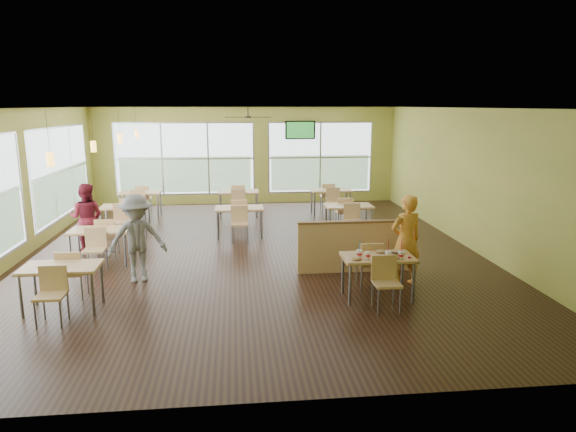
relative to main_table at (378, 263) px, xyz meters
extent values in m
plane|color=black|center=(-2.00, 3.00, -0.63)|extent=(12.00, 12.00, 0.00)
plane|color=white|center=(-2.00, 3.00, 2.57)|extent=(12.00, 12.00, 0.00)
cube|color=#C0B94E|center=(-2.00, 9.00, 0.97)|extent=(10.00, 0.04, 3.20)
cube|color=#C0B94E|center=(-2.00, -3.00, 0.97)|extent=(10.00, 0.04, 3.20)
cube|color=#C0B94E|center=(-7.00, 3.00, 0.97)|extent=(0.04, 12.00, 3.20)
cube|color=#C0B94E|center=(3.00, 3.00, 0.97)|extent=(0.04, 12.00, 3.20)
cube|color=white|center=(-6.98, 6.00, 0.89)|extent=(0.02, 4.50, 2.35)
cube|color=white|center=(-4.00, 8.98, 0.89)|extent=(4.50, 0.02, 2.35)
cube|color=white|center=(0.50, 8.98, 0.89)|extent=(3.50, 0.02, 2.35)
cube|color=#B7BABC|center=(-6.97, 3.50, -0.28)|extent=(0.04, 9.40, 0.05)
cube|color=#B7BABC|center=(-1.75, 8.97, -0.28)|extent=(8.00, 0.04, 0.05)
cube|color=#DDBB77|center=(0.00, 0.00, 0.10)|extent=(1.20, 0.70, 0.04)
cube|color=brown|center=(0.00, 0.00, 0.07)|extent=(1.22, 0.71, 0.01)
cylinder|color=slate|center=(-0.54, -0.29, -0.28)|extent=(0.05, 0.05, 0.71)
cylinder|color=slate|center=(0.54, -0.29, -0.28)|extent=(0.05, 0.05, 0.71)
cylinder|color=slate|center=(-0.54, 0.29, -0.28)|extent=(0.05, 0.05, 0.71)
cylinder|color=slate|center=(0.54, 0.29, -0.28)|extent=(0.05, 0.05, 0.71)
cube|color=#DDBB77|center=(0.00, 0.55, -0.18)|extent=(0.42, 0.42, 0.04)
cube|color=#DDBB77|center=(0.00, 0.74, 0.04)|extent=(0.42, 0.04, 0.40)
cube|color=#DDBB77|center=(0.00, -0.55, -0.18)|extent=(0.42, 0.42, 0.04)
cube|color=#DDBB77|center=(0.00, -0.74, 0.04)|extent=(0.42, 0.04, 0.40)
cube|color=#DDBB77|center=(0.00, 1.45, -0.13)|extent=(2.40, 0.12, 1.00)
cube|color=brown|center=(0.00, 1.45, 0.39)|extent=(2.40, 0.14, 0.04)
cube|color=#DDBB77|center=(-5.20, 0.00, 0.10)|extent=(1.20, 0.70, 0.04)
cube|color=brown|center=(-5.20, 0.00, 0.07)|extent=(1.22, 0.71, 0.01)
cylinder|color=slate|center=(-5.74, -0.29, -0.28)|extent=(0.05, 0.05, 0.71)
cylinder|color=slate|center=(-4.66, -0.29, -0.28)|extent=(0.05, 0.05, 0.71)
cylinder|color=slate|center=(-5.74, 0.29, -0.28)|extent=(0.05, 0.05, 0.71)
cylinder|color=slate|center=(-4.66, 0.29, -0.28)|extent=(0.05, 0.05, 0.71)
cube|color=#DDBB77|center=(-5.20, 0.55, -0.18)|extent=(0.42, 0.42, 0.04)
cube|color=#DDBB77|center=(-5.20, 0.74, 0.04)|extent=(0.42, 0.04, 0.40)
cube|color=#DDBB77|center=(-5.20, -0.55, -0.18)|extent=(0.42, 0.42, 0.04)
cube|color=#DDBB77|center=(-5.20, -0.74, 0.04)|extent=(0.42, 0.04, 0.40)
cube|color=#DDBB77|center=(-5.20, 2.50, 0.10)|extent=(1.20, 0.70, 0.04)
cube|color=brown|center=(-5.20, 2.50, 0.07)|extent=(1.22, 0.71, 0.01)
cylinder|color=slate|center=(-5.74, 2.21, -0.28)|extent=(0.05, 0.05, 0.71)
cylinder|color=slate|center=(-4.66, 2.21, -0.28)|extent=(0.05, 0.05, 0.71)
cylinder|color=slate|center=(-5.74, 2.79, -0.28)|extent=(0.05, 0.05, 0.71)
cylinder|color=slate|center=(-4.66, 2.79, -0.28)|extent=(0.05, 0.05, 0.71)
cube|color=#DDBB77|center=(-5.20, 3.05, -0.18)|extent=(0.42, 0.42, 0.04)
cube|color=#DDBB77|center=(-5.20, 3.24, 0.04)|extent=(0.42, 0.04, 0.40)
cube|color=#DDBB77|center=(-5.20, 1.95, -0.18)|extent=(0.42, 0.42, 0.04)
cube|color=#DDBB77|center=(-5.20, 1.76, 0.04)|extent=(0.42, 0.04, 0.40)
cube|color=#DDBB77|center=(-5.20, 5.00, 0.10)|extent=(1.20, 0.70, 0.04)
cube|color=brown|center=(-5.20, 5.00, 0.07)|extent=(1.22, 0.71, 0.01)
cylinder|color=slate|center=(-5.74, 4.71, -0.28)|extent=(0.05, 0.05, 0.71)
cylinder|color=slate|center=(-4.66, 4.71, -0.28)|extent=(0.05, 0.05, 0.71)
cylinder|color=slate|center=(-5.74, 5.29, -0.28)|extent=(0.05, 0.05, 0.71)
cylinder|color=slate|center=(-4.66, 5.29, -0.28)|extent=(0.05, 0.05, 0.71)
cube|color=#DDBB77|center=(-5.20, 5.55, -0.18)|extent=(0.42, 0.42, 0.04)
cube|color=#DDBB77|center=(-5.20, 5.74, 0.04)|extent=(0.42, 0.04, 0.40)
cube|color=#DDBB77|center=(-5.20, 4.45, -0.18)|extent=(0.42, 0.42, 0.04)
cube|color=#DDBB77|center=(-5.20, 4.26, 0.04)|extent=(0.42, 0.04, 0.40)
cube|color=#DDBB77|center=(-5.20, 7.20, 0.10)|extent=(1.20, 0.70, 0.04)
cube|color=brown|center=(-5.20, 7.20, 0.07)|extent=(1.22, 0.71, 0.01)
cylinder|color=slate|center=(-5.74, 6.91, -0.28)|extent=(0.05, 0.05, 0.71)
cylinder|color=slate|center=(-4.66, 6.91, -0.28)|extent=(0.05, 0.05, 0.71)
cylinder|color=slate|center=(-5.74, 7.49, -0.28)|extent=(0.05, 0.05, 0.71)
cylinder|color=slate|center=(-4.66, 7.49, -0.28)|extent=(0.05, 0.05, 0.71)
cube|color=#DDBB77|center=(-5.20, 7.75, -0.18)|extent=(0.42, 0.42, 0.04)
cube|color=#DDBB77|center=(-5.20, 7.94, 0.04)|extent=(0.42, 0.04, 0.40)
cube|color=#DDBB77|center=(-5.20, 6.65, -0.18)|extent=(0.42, 0.42, 0.04)
cube|color=#DDBB77|center=(-5.20, 6.46, 0.04)|extent=(0.42, 0.04, 0.40)
cube|color=#DDBB77|center=(-2.30, 4.50, 0.10)|extent=(1.20, 0.70, 0.04)
cube|color=brown|center=(-2.30, 4.50, 0.07)|extent=(1.22, 0.71, 0.01)
cylinder|color=slate|center=(-2.84, 4.21, -0.28)|extent=(0.05, 0.05, 0.71)
cylinder|color=slate|center=(-1.76, 4.21, -0.28)|extent=(0.05, 0.05, 0.71)
cylinder|color=slate|center=(-2.84, 4.79, -0.28)|extent=(0.05, 0.05, 0.71)
cylinder|color=slate|center=(-1.76, 4.79, -0.28)|extent=(0.05, 0.05, 0.71)
cube|color=#DDBB77|center=(-2.30, 5.05, -0.18)|extent=(0.42, 0.42, 0.04)
cube|color=#DDBB77|center=(-2.30, 5.24, 0.04)|extent=(0.42, 0.04, 0.40)
cube|color=#DDBB77|center=(-2.30, 3.95, -0.18)|extent=(0.42, 0.42, 0.04)
cube|color=#DDBB77|center=(-2.30, 3.76, 0.04)|extent=(0.42, 0.04, 0.40)
cube|color=#DDBB77|center=(-2.30, 7.00, 0.10)|extent=(1.20, 0.70, 0.04)
cube|color=brown|center=(-2.30, 7.00, 0.07)|extent=(1.22, 0.71, 0.01)
cylinder|color=slate|center=(-2.84, 6.71, -0.28)|extent=(0.05, 0.05, 0.71)
cylinder|color=slate|center=(-1.76, 6.71, -0.28)|extent=(0.05, 0.05, 0.71)
cylinder|color=slate|center=(-2.84, 7.29, -0.28)|extent=(0.05, 0.05, 0.71)
cylinder|color=slate|center=(-1.76, 7.29, -0.28)|extent=(0.05, 0.05, 0.71)
cube|color=#DDBB77|center=(-2.30, 7.55, -0.18)|extent=(0.42, 0.42, 0.04)
cube|color=#DDBB77|center=(-2.30, 7.74, 0.04)|extent=(0.42, 0.04, 0.40)
cube|color=#DDBB77|center=(-2.30, 6.45, -0.18)|extent=(0.42, 0.42, 0.04)
cube|color=#DDBB77|center=(-2.30, 6.26, 0.04)|extent=(0.42, 0.04, 0.40)
cube|color=#DDBB77|center=(0.50, 4.50, 0.10)|extent=(1.20, 0.70, 0.04)
cube|color=brown|center=(0.50, 4.50, 0.07)|extent=(1.22, 0.71, 0.01)
cylinder|color=slate|center=(-0.04, 4.21, -0.28)|extent=(0.05, 0.05, 0.71)
cylinder|color=slate|center=(1.04, 4.21, -0.28)|extent=(0.05, 0.05, 0.71)
cylinder|color=slate|center=(-0.04, 4.79, -0.28)|extent=(0.05, 0.05, 0.71)
cylinder|color=slate|center=(1.04, 4.79, -0.28)|extent=(0.05, 0.05, 0.71)
cube|color=#DDBB77|center=(0.50, 5.05, -0.18)|extent=(0.42, 0.42, 0.04)
cube|color=#DDBB77|center=(0.50, 5.24, 0.04)|extent=(0.42, 0.04, 0.40)
cube|color=#DDBB77|center=(0.50, 3.95, -0.18)|extent=(0.42, 0.42, 0.04)
cube|color=#DDBB77|center=(0.50, 3.76, 0.04)|extent=(0.42, 0.04, 0.40)
cube|color=#DDBB77|center=(0.50, 7.00, 0.10)|extent=(1.20, 0.70, 0.04)
cube|color=brown|center=(0.50, 7.00, 0.07)|extent=(1.22, 0.71, 0.01)
cylinder|color=slate|center=(-0.04, 6.71, -0.28)|extent=(0.05, 0.05, 0.71)
cylinder|color=slate|center=(1.04, 6.71, -0.28)|extent=(0.05, 0.05, 0.71)
cylinder|color=slate|center=(-0.04, 7.29, -0.28)|extent=(0.05, 0.05, 0.71)
cylinder|color=slate|center=(1.04, 7.29, -0.28)|extent=(0.05, 0.05, 0.71)
cube|color=#DDBB77|center=(0.50, 7.55, -0.18)|extent=(0.42, 0.42, 0.04)
cube|color=#DDBB77|center=(0.50, 7.74, 0.04)|extent=(0.42, 0.04, 0.40)
cube|color=#DDBB77|center=(0.50, 6.45, -0.18)|extent=(0.42, 0.42, 0.04)
cube|color=#DDBB77|center=(0.50, 6.26, 0.04)|extent=(0.42, 0.04, 0.40)
cylinder|color=#2D2119|center=(-5.20, 0.00, 2.22)|extent=(0.01, 0.01, 0.70)
cylinder|color=#F7AF38|center=(-5.20, 0.00, 1.82)|extent=(0.11, 0.11, 0.22)
cylinder|color=#2D2119|center=(-5.20, 2.50, 2.22)|extent=(0.01, 0.01, 0.70)
cylinder|color=#F7AF38|center=(-5.20, 2.50, 1.82)|extent=(0.11, 0.11, 0.22)
cylinder|color=#2D2119|center=(-5.20, 5.00, 2.22)|extent=(0.01, 0.01, 0.70)
cylinder|color=#F7AF38|center=(-5.20, 5.00, 1.82)|extent=(0.11, 0.11, 0.22)
cylinder|color=#2D2119|center=(-5.20, 7.20, 2.22)|extent=(0.01, 0.01, 0.70)
cylinder|color=#F7AF38|center=(-5.20, 7.20, 1.82)|extent=(0.11, 0.11, 0.22)
cylinder|color=#2D2119|center=(-2.00, 6.00, 2.45)|extent=(0.03, 0.03, 0.24)
cylinder|color=#2D2119|center=(-2.00, 6.00, 2.31)|extent=(0.16, 0.16, 0.06)
cube|color=#2D2119|center=(-1.65, 6.00, 2.31)|extent=(0.55, 0.10, 0.01)
cube|color=#2D2119|center=(-2.00, 6.35, 2.31)|extent=(0.10, 0.55, 0.01)
cube|color=#2D2119|center=(-2.35, 6.00, 2.31)|extent=(0.55, 0.10, 0.01)
cube|color=#2D2119|center=(-2.00, 5.65, 2.31)|extent=(0.10, 0.55, 0.01)
cube|color=black|center=(-0.20, 8.90, 1.82)|extent=(1.00, 0.06, 0.60)
cube|color=#28882F|center=(-0.20, 8.87, 1.82)|extent=(0.90, 0.01, 0.52)
imported|color=orange|center=(0.68, 0.59, 0.22)|extent=(0.70, 0.55, 1.70)
imported|color=maroon|center=(-5.74, 3.52, 0.15)|extent=(0.82, 0.67, 1.56)
imported|color=slate|center=(-4.24, 1.32, 0.20)|extent=(1.20, 0.88, 1.66)
cone|color=white|center=(-0.34, -0.07, 0.18)|extent=(0.10, 0.10, 0.13)
cylinder|color=red|center=(-0.34, -0.07, 0.19)|extent=(0.09, 0.09, 0.04)
cylinder|color=white|center=(-0.34, -0.07, 0.25)|extent=(0.10, 0.10, 0.01)
cylinder|color=#1389E5|center=(-0.34, -0.07, 0.36)|extent=(0.01, 0.06, 0.23)
cone|color=white|center=(-0.22, -0.16, 0.18)|extent=(0.09, 0.09, 0.12)
cylinder|color=red|center=(-0.22, -0.16, 0.18)|extent=(0.08, 0.08, 0.04)
cylinder|color=white|center=(-0.22, -0.16, 0.25)|extent=(0.09, 0.09, 0.01)
cylinder|color=gold|center=(-0.22, -0.16, 0.35)|extent=(0.03, 0.06, 0.22)
cone|color=white|center=(0.11, -0.21, 0.19)|extent=(0.10, 0.10, 0.13)
cylinder|color=red|center=(0.11, -0.21, 0.19)|extent=(0.09, 0.09, 0.04)
cylinder|color=white|center=(0.11, -0.21, 0.26)|extent=(0.10, 0.10, 0.01)
cylinder|color=red|center=(0.11, -0.21, 0.38)|extent=(0.02, 0.06, 0.24)
cone|color=white|center=(0.33, -0.22, 0.18)|extent=(0.10, 0.10, 0.13)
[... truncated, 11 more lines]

